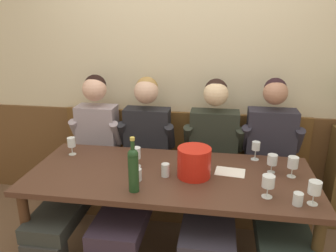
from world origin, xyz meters
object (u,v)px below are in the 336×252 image
object	(u,v)px
wine_bottle_green_tall	(133,168)
person_left_seat	(212,171)
water_tumbler_right	(165,170)
water_tumbler_left	(137,175)
wine_glass_left_end	(71,143)
ice_bucket	(194,162)
person_right_seat	(274,174)
wine_glass_mid_right	(136,154)
dining_table	(170,183)
person_center_left_seat	(85,159)
wine_glass_by_bottle	(272,161)
wall_bench	(181,184)
wine_glass_mid_left	(256,147)
person_center_right_seat	(138,165)
wine_glass_right_end	(268,182)
water_tumbler_center	(298,199)
wine_glass_center_rear	(315,189)
wine_glass_near_bucket	(293,163)

from	to	relation	value
wine_bottle_green_tall	person_left_seat	bearing A→B (deg)	51.29
water_tumbler_right	water_tumbler_left	bearing A→B (deg)	-154.04
wine_bottle_green_tall	wine_glass_left_end	bearing A→B (deg)	142.43
wine_bottle_green_tall	ice_bucket	bearing A→B (deg)	36.14
person_right_seat	wine_glass_mid_right	size ratio (longest dim) A/B	8.76
person_right_seat	dining_table	bearing A→B (deg)	-157.27
person_center_left_seat	ice_bucket	xyz separation A→B (m)	(0.96, -0.36, 0.20)
person_right_seat	wine_glass_by_bottle	world-z (taller)	person_right_seat
wall_bench	wine_glass_mid_left	distance (m)	0.91
wine_glass_left_end	wine_glass_by_bottle	bearing A→B (deg)	-3.15
dining_table	person_center_right_seat	bearing A→B (deg)	134.63
person_center_left_seat	wine_glass_left_end	xyz separation A→B (m)	(-0.04, -0.13, 0.19)
wall_bench	wine_glass_mid_left	size ratio (longest dim) A/B	15.76
water_tumbler_left	wine_glass_left_end	bearing A→B (deg)	150.73
ice_bucket	wine_glass_mid_right	bearing A→B (deg)	168.36
wine_glass_left_end	wine_glass_right_end	xyz separation A→B (m)	(1.48, -0.44, 0.01)
person_center_left_seat	ice_bucket	size ratio (longest dim) A/B	5.60
ice_bucket	water_tumbler_center	xyz separation A→B (m)	(0.64, -0.28, -0.07)
person_right_seat	wine_glass_center_rear	distance (m)	0.64
wine_glass_center_rear	wine_glass_mid_right	distance (m)	1.22
water_tumbler_right	person_left_seat	bearing A→B (deg)	49.41
wall_bench	person_center_right_seat	distance (m)	0.60
wall_bench	wine_bottle_green_tall	distance (m)	1.17
wall_bench	ice_bucket	world-z (taller)	ice_bucket
wall_bench	wine_glass_by_bottle	bearing A→B (deg)	-38.61
person_left_seat	dining_table	bearing A→B (deg)	-132.37
water_tumbler_center	person_center_left_seat	bearing A→B (deg)	158.46
wine_glass_near_bucket	wine_glass_right_end	size ratio (longest dim) A/B	1.02
person_center_left_seat	wine_glass_mid_right	size ratio (longest dim) A/B	8.66
water_tumbler_center	wine_glass_near_bucket	bearing A→B (deg)	84.76
wine_glass_right_end	water_tumbler_left	distance (m)	0.86
dining_table	wine_glass_center_rear	size ratio (longest dim) A/B	13.50
wall_bench	water_tumbler_left	world-z (taller)	wall_bench
wine_glass_center_rear	water_tumbler_left	bearing A→B (deg)	173.23
person_center_right_seat	wine_glass_near_bucket	xyz separation A→B (m)	(1.16, -0.24, 0.21)
person_left_seat	wine_glass_mid_right	size ratio (longest dim) A/B	8.63
person_right_seat	water_tumbler_right	size ratio (longest dim) A/B	14.13
water_tumbler_center	water_tumbler_left	bearing A→B (deg)	171.36
wine_glass_near_bucket	water_tumbler_right	distance (m)	0.88
wine_glass_near_bucket	wine_glass_mid_left	xyz separation A→B (m)	(-0.23, 0.26, 0.00)
person_left_seat	ice_bucket	bearing A→B (deg)	-109.60
person_center_left_seat	person_left_seat	distance (m)	1.08
person_left_seat	ice_bucket	size ratio (longest dim) A/B	5.58
wine_glass_center_rear	wine_glass_right_end	size ratio (longest dim) A/B	1.03
wine_bottle_green_tall	wine_glass_left_end	size ratio (longest dim) A/B	2.55
wine_glass_near_bucket	water_tumbler_left	size ratio (longest dim) A/B	1.79
dining_table	wine_glass_right_end	xyz separation A→B (m)	(0.64, -0.23, 0.18)
wall_bench	wine_glass_left_end	distance (m)	1.11
water_tumbler_center	wine_glass_mid_right	bearing A→B (deg)	161.24
wine_bottle_green_tall	wine_glass_center_rear	xyz separation A→B (m)	(1.09, 0.01, -0.06)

